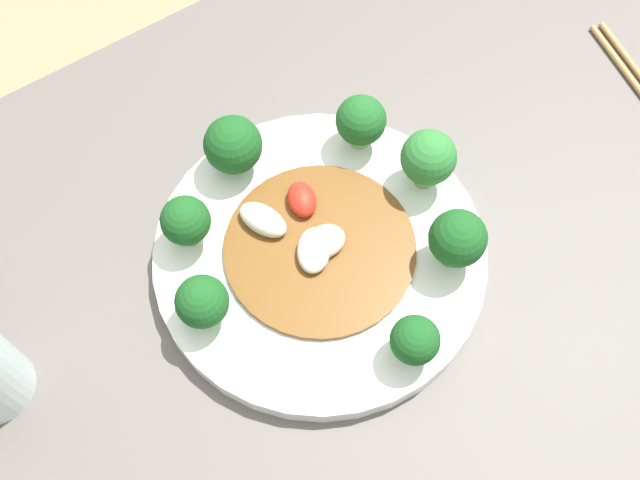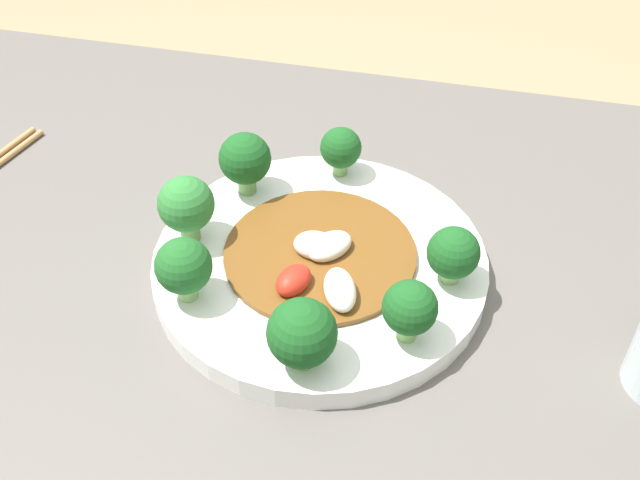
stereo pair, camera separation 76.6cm
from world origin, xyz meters
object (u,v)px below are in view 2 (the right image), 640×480
broccoli_east (453,253)px  broccoli_west (186,205)px  stirfry_center (321,257)px  plate (320,264)px  broccoli_northwest (245,160)px  broccoli_southwest (184,267)px  broccoli_southeast (410,309)px  broccoli_south (302,334)px  broccoli_north (341,149)px

broccoli_east → broccoli_west: broccoli_west is taller
broccoli_west → stirfry_center: broccoli_west is taller
plate → broccoli_northwest: size_ratio=4.64×
broccoli_southwest → broccoli_southeast: broccoli_southwest is taller
stirfry_center → broccoli_west: bearing=178.1°
broccoli_south → broccoli_northwest: (-0.11, 0.20, 0.00)m
broccoli_east → stirfry_center: broccoli_east is taller
broccoli_southwest → stirfry_center: bearing=33.3°
broccoli_southeast → broccoli_south: (-0.08, -0.05, 0.00)m
plate → broccoli_east: broccoli_east is taller
plate → broccoli_south: 0.13m
plate → broccoli_north: (-0.01, 0.13, 0.04)m
broccoli_north → broccoli_south: (0.02, -0.25, 0.00)m
plate → broccoli_north: bearing=93.6°
broccoli_southwest → broccoli_west: (-0.02, 0.07, 0.00)m
broccoli_west → broccoli_southeast: 0.23m
broccoli_west → broccoli_northwest: 0.09m
broccoli_east → broccoli_north: bearing=134.5°
broccoli_southeast → broccoli_west: bearing=161.3°
broccoli_northwest → broccoli_west: bearing=-111.1°
broccoli_north → broccoli_east: broccoli_east is taller
plate → stirfry_center: stirfry_center is taller
broccoli_east → broccoli_south: bearing=-131.2°
broccoli_east → broccoli_south: size_ratio=0.89×
plate → broccoli_southeast: bearing=-40.1°
broccoli_north → broccoli_northwest: (-0.09, -0.05, 0.01)m
broccoli_southwest → broccoli_northwest: bearing=87.5°
broccoli_south → broccoli_northwest: broccoli_northwest is taller
broccoli_northwest → stirfry_center: broccoli_northwest is taller
broccoli_north → broccoli_northwest: 0.10m
broccoli_north → broccoli_west: size_ratio=0.79×
plate → broccoli_southwest: bearing=-142.8°
broccoli_north → broccoli_southwest: 0.23m
broccoli_southwest → broccoli_southeast: size_ratio=1.06×
broccoli_west → broccoli_south: (0.14, -0.12, -0.01)m
broccoli_southwest → broccoli_northwest: size_ratio=0.93×
broccoli_southeast → broccoli_northwest: (-0.19, 0.16, 0.01)m
broccoli_north → broccoli_southeast: 0.23m
broccoli_northwest → stirfry_center: 0.13m
broccoli_east → plate: bearing=178.5°
broccoli_southeast → broccoli_southwest: bearing=179.6°
plate → broccoli_east: size_ratio=5.52×
broccoli_southeast → broccoli_south: 0.09m
broccoli_north → broccoli_southwest: size_ratio=0.87×
stirfry_center → plate: bearing=106.8°
plate → broccoli_west: broccoli_west is taller
broccoli_southwest → stirfry_center: broccoli_southwest is taller
broccoli_southeast → broccoli_northwest: broccoli_northwest is taller
broccoli_north → broccoli_west: broccoli_west is taller
broccoli_east → stirfry_center: bearing=-177.3°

